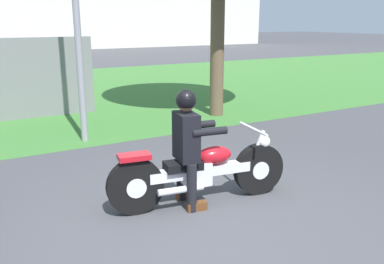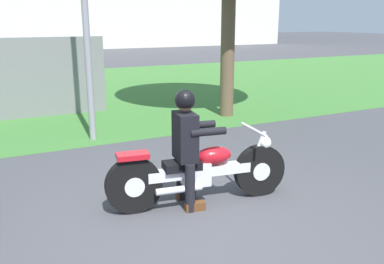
{
  "view_description": "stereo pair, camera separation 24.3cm",
  "coord_description": "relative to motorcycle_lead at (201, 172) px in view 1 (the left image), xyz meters",
  "views": [
    {
      "loc": [
        -2.17,
        -3.35,
        2.16
      ],
      "look_at": [
        0.27,
        0.87,
        0.85
      ],
      "focal_mm": 38.89,
      "sensor_mm": 36.0,
      "label": 1
    },
    {
      "loc": [
        -1.95,
        -3.47,
        2.16
      ],
      "look_at": [
        0.27,
        0.87,
        0.85
      ],
      "focal_mm": 38.89,
      "sensor_mm": 36.0,
      "label": 2
    }
  ],
  "objects": [
    {
      "name": "grass_verge",
      "position": [
        -0.27,
        8.95,
        -0.39
      ],
      "size": [
        60.0,
        12.0,
        0.01
      ],
      "primitive_type": "cube",
      "color": "#3D7533",
      "rests_on": "ground"
    },
    {
      "name": "ground",
      "position": [
        -0.27,
        -0.66,
        -0.4
      ],
      "size": [
        120.0,
        120.0,
        0.0
      ],
      "primitive_type": "plane",
      "color": "#424247"
    },
    {
      "name": "motorcycle_lead",
      "position": [
        0.0,
        0.0,
        0.0
      ],
      "size": [
        2.25,
        0.69,
        0.89
      ],
      "rotation": [
        0.0,
        0.0,
        -0.16
      ],
      "color": "black",
      "rests_on": "ground"
    },
    {
      "name": "rider_lead",
      "position": [
        -0.17,
        0.03,
        0.42
      ],
      "size": [
        0.6,
        0.52,
        1.41
      ],
      "rotation": [
        0.0,
        0.0,
        -0.16
      ],
      "color": "black",
      "rests_on": "ground"
    }
  ]
}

